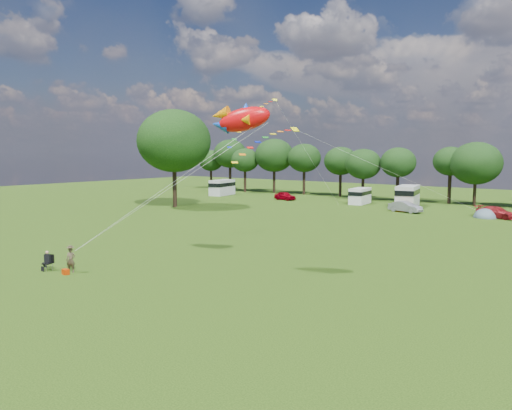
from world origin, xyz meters
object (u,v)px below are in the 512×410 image
Objects in this scene: car_b at (405,207)px; campervan_c at (408,195)px; tent_greyblue at (486,217)px; fish_kite at (240,119)px; campervan_b at (360,195)px; car_a at (285,196)px; kite_flyer at (71,260)px; big_tree at (174,141)px; campervan_a at (222,187)px; car_c at (497,212)px; camp_chair at (48,259)px; tent_orange at (401,211)px.

car_b is 0.62× the size of campervan_c.
tent_greyblue is 0.78× the size of fish_kite.
car_a is at bearing 91.66° from campervan_b.
fish_kite is at bearing -98.78° from tent_greyblue.
car_a is 2.44× the size of kite_flyer.
big_tree reaches higher than campervan_a.
kite_flyer is 0.38× the size of fish_kite.
car_c reaches higher than tent_greyblue.
car_b is at bearing 110.60° from car_c.
campervan_b is at bearing 165.71° from tent_greyblue.
car_a is at bearing 99.64° from car_c.
camp_chair is at bearing -109.09° from tent_greyblue.
car_b is 10.39m from car_c.
big_tree is 4.14× the size of tent_greyblue.
fish_kite is (38.11, -40.32, 8.19)m from campervan_a.
car_c is 0.77× the size of campervan_a.
tent_greyblue is (11.63, -5.56, -1.54)m from campervan_c.
car_b is 43.55m from kite_flyer.
campervan_b is 0.78× the size of campervan_c.
car_b is 1.41× the size of tent_orange.
fish_kite reaches higher than campervan_a.
campervan_a is (-7.46, 17.87, -7.59)m from big_tree.
big_tree is 37.96m from kite_flyer.
car_b is (20.96, -3.63, 0.05)m from car_a.
big_tree reaches higher than car_c.
car_a is 30.38m from tent_greyblue.
car_c is 1.60× the size of tent_orange.
fish_kite is (3.53, -36.32, 8.93)m from car_b.
campervan_c is at bearing 39.51° from big_tree.
car_b is at bearing -130.38° from campervan_b.
car_a reaches higher than camp_chair.
car_a is 49.70m from kite_flyer.
car_c is at bearing -111.44° from campervan_b.
campervan_a is 1.18× the size of campervan_b.
kite_flyer is (-14.95, -44.47, 0.13)m from car_c.
big_tree reaches higher than campervan_b.
fish_kite is (5.86, -42.90, 8.06)m from campervan_c.
big_tree is 3.43× the size of car_a.
car_c is at bearing 34.71° from kite_flyer.
campervan_c is 5.72m from tent_orange.
kite_flyer is at bearing -107.44° from tent_greyblue.
campervan_a is 44.00m from tent_greyblue.
camp_chair is at bearing 175.00° from campervan_b.
car_a is 0.67× the size of campervan_a.
big_tree is at bearing -169.09° from campervan_a.
car_c is 46.92m from kite_flyer.
campervan_b is at bearing 58.51° from kite_flyer.
car_b reaches higher than tent_greyblue.
tent_orange is at bearing 49.26° from car_b.
campervan_c reaches higher than tent_orange.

